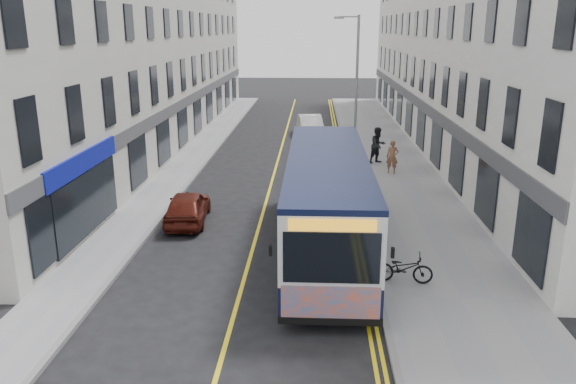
# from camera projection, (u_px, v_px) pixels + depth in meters

# --- Properties ---
(ground) EXTENTS (140.00, 140.00, 0.00)m
(ground) POSITION_uv_depth(u_px,v_px,m) (244.00, 278.00, 17.22)
(ground) COLOR black
(ground) RESTS_ON ground
(pavement_east) EXTENTS (4.50, 64.00, 0.12)m
(pavement_east) POSITION_uv_depth(u_px,v_px,m) (396.00, 178.00, 28.41)
(pavement_east) COLOR gray
(pavement_east) RESTS_ON ground
(pavement_west) EXTENTS (2.00, 64.00, 0.12)m
(pavement_west) POSITION_uv_depth(u_px,v_px,m) (176.00, 175.00, 28.93)
(pavement_west) COLOR gray
(pavement_west) RESTS_ON ground
(kerb_east) EXTENTS (0.18, 64.00, 0.13)m
(kerb_east) POSITION_uv_depth(u_px,v_px,m) (351.00, 177.00, 28.52)
(kerb_east) COLOR slate
(kerb_east) RESTS_ON ground
(kerb_west) EXTENTS (0.18, 64.00, 0.13)m
(kerb_west) POSITION_uv_depth(u_px,v_px,m) (196.00, 175.00, 28.88)
(kerb_west) COLOR slate
(kerb_west) RESTS_ON ground
(road_centre_line) EXTENTS (0.12, 64.00, 0.01)m
(road_centre_line) POSITION_uv_depth(u_px,v_px,m) (273.00, 177.00, 28.72)
(road_centre_line) COLOR yellow
(road_centre_line) RESTS_ON ground
(road_dbl_yellow_inner) EXTENTS (0.10, 64.00, 0.01)m
(road_dbl_yellow_inner) POSITION_uv_depth(u_px,v_px,m) (342.00, 178.00, 28.55)
(road_dbl_yellow_inner) COLOR yellow
(road_dbl_yellow_inner) RESTS_ON ground
(road_dbl_yellow_outer) EXTENTS (0.10, 64.00, 0.01)m
(road_dbl_yellow_outer) POSITION_uv_depth(u_px,v_px,m) (346.00, 178.00, 28.55)
(road_dbl_yellow_outer) COLOR yellow
(road_dbl_yellow_outer) RESTS_ON ground
(terrace_east) EXTENTS (6.00, 46.00, 13.00)m
(terrace_east) POSITION_uv_depth(u_px,v_px,m) (467.00, 42.00, 34.97)
(terrace_east) COLOR white
(terrace_east) RESTS_ON ground
(terrace_west) EXTENTS (6.00, 46.00, 13.00)m
(terrace_west) POSITION_uv_depth(u_px,v_px,m) (143.00, 41.00, 35.91)
(terrace_west) COLOR beige
(terrace_west) RESTS_ON ground
(streetlamp) EXTENTS (1.32, 0.18, 8.00)m
(streetlamp) POSITION_uv_depth(u_px,v_px,m) (355.00, 87.00, 29.20)
(streetlamp) COLOR gray
(streetlamp) RESTS_ON ground
(city_bus) EXTENTS (2.67, 11.45, 3.33)m
(city_bus) POSITION_uv_depth(u_px,v_px,m) (327.00, 199.00, 18.94)
(city_bus) COLOR black
(city_bus) RESTS_ON ground
(bicycle) EXTENTS (1.78, 0.80, 0.91)m
(bicycle) POSITION_uv_depth(u_px,v_px,m) (403.00, 268.00, 16.56)
(bicycle) COLOR black
(bicycle) RESTS_ON pavement_east
(pedestrian_near) EXTENTS (0.69, 0.52, 1.71)m
(pedestrian_near) POSITION_uv_depth(u_px,v_px,m) (392.00, 157.00, 28.87)
(pedestrian_near) COLOR brown
(pedestrian_near) RESTS_ON pavement_east
(pedestrian_far) EXTENTS (1.23, 1.17, 2.00)m
(pedestrian_far) POSITION_uv_depth(u_px,v_px,m) (378.00, 145.00, 30.99)
(pedestrian_far) COLOR black
(pedestrian_far) RESTS_ON pavement_east
(car_white) EXTENTS (2.10, 4.61, 1.47)m
(car_white) POSITION_uv_depth(u_px,v_px,m) (310.00, 126.00, 39.23)
(car_white) COLOR silver
(car_white) RESTS_ON ground
(car_maroon) EXTENTS (1.77, 3.85, 1.28)m
(car_maroon) POSITION_uv_depth(u_px,v_px,m) (188.00, 207.00, 21.98)
(car_maroon) COLOR #4F150D
(car_maroon) RESTS_ON ground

